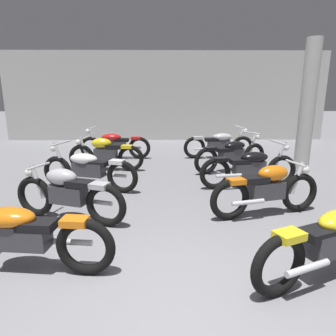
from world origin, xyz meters
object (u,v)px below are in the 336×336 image
object	(u,v)px
motorcycle_right_row_4	(219,143)
motorcycle_right_row_2	(250,167)
motorcycle_right_row_0	(334,239)
support_pillar	(307,109)
motorcycle_left_row_4	(114,144)
motorcycle_left_row_3	(105,153)
motorcycle_left_row_2	(88,169)
motorcycle_left_row_0	(18,234)
motorcycle_left_row_1	(68,193)
motorcycle_right_row_3	(232,154)
motorcycle_right_row_1	(267,189)

from	to	relation	value
motorcycle_right_row_4	motorcycle_right_row_2	bearing A→B (deg)	-87.63
motorcycle_right_row_0	support_pillar	bearing A→B (deg)	69.57
motorcycle_left_row_4	motorcycle_right_row_2	distance (m)	4.42
motorcycle_left_row_3	motorcycle_right_row_0	distance (m)	5.75
motorcycle_left_row_2	support_pillar	bearing A→B (deg)	13.95
motorcycle_left_row_0	motorcycle_right_row_4	bearing A→B (deg)	61.05
motorcycle_left_row_1	motorcycle_left_row_3	bearing A→B (deg)	90.13
motorcycle_left_row_1	support_pillar	bearing A→B (deg)	29.65
motorcycle_right_row_4	support_pillar	bearing A→B (deg)	-46.09
motorcycle_right_row_4	motorcycle_left_row_0	bearing A→B (deg)	-118.95
motorcycle_left_row_4	motorcycle_right_row_3	xyz separation A→B (m)	(3.25, -1.53, 0.00)
motorcycle_left_row_2	motorcycle_right_row_2	size ratio (longest dim) A/B	0.98
motorcycle_left_row_2	motorcycle_right_row_4	distance (m)	4.47
motorcycle_right_row_3	motorcycle_right_row_0	bearing A→B (deg)	-89.02
motorcycle_left_row_1	motorcycle_left_row_0	bearing A→B (deg)	-95.16
motorcycle_right_row_1	motorcycle_left_row_4	bearing A→B (deg)	125.65
support_pillar	motorcycle_left_row_4	distance (m)	5.38
support_pillar	motorcycle_right_row_2	bearing A→B (deg)	-145.12
motorcycle_left_row_4	motorcycle_right_row_1	distance (m)	5.46
motorcycle_right_row_4	motorcycle_left_row_4	bearing A→B (deg)	-179.46
motorcycle_left_row_1	motorcycle_right_row_1	world-z (taller)	same
motorcycle_left_row_3	motorcycle_right_row_2	world-z (taller)	motorcycle_right_row_2
motorcycle_left_row_2	motorcycle_left_row_3	world-z (taller)	motorcycle_left_row_2
motorcycle_right_row_0	motorcycle_right_row_1	size ratio (longest dim) A/B	1.05
motorcycle_left_row_0	motorcycle_right_row_0	size ratio (longest dim) A/B	1.07
motorcycle_left_row_3	motorcycle_right_row_4	xyz separation A→B (m)	(3.21, 1.48, -0.01)
motorcycle_left_row_1	motorcycle_left_row_3	distance (m)	3.15
support_pillar	motorcycle_left_row_0	xyz separation A→B (m)	(-5.07, -4.19, -1.15)
motorcycle_left_row_3	motorcycle_left_row_4	distance (m)	1.45
motorcycle_left_row_2	motorcycle_right_row_2	world-z (taller)	same
motorcycle_right_row_4	motorcycle_right_row_3	bearing A→B (deg)	-88.48
motorcycle_right_row_3	motorcycle_right_row_4	bearing A→B (deg)	91.52
motorcycle_left_row_1	motorcycle_right_row_4	world-z (taller)	motorcycle_right_row_4
motorcycle_left_row_1	motorcycle_right_row_0	distance (m)	3.66
motorcycle_left_row_3	motorcycle_right_row_4	bearing A→B (deg)	24.77
motorcycle_right_row_0	motorcycle_right_row_1	world-z (taller)	motorcycle_right_row_0
motorcycle_left_row_3	motorcycle_right_row_0	xyz separation A→B (m)	(3.33, -4.69, -0.01)
support_pillar	motorcycle_right_row_2	size ratio (longest dim) A/B	1.48
motorcycle_right_row_1	motorcycle_right_row_2	world-z (taller)	motorcycle_right_row_2
motorcycle_right_row_0	motorcycle_right_row_4	world-z (taller)	same
motorcycle_right_row_0	motorcycle_right_row_2	distance (m)	3.23
motorcycle_left_row_0	motorcycle_left_row_1	xyz separation A→B (m)	(0.12, 1.38, 0.01)
support_pillar	motorcycle_left_row_0	bearing A→B (deg)	-140.39
motorcycle_right_row_2	motorcycle_right_row_3	distance (m)	1.38
motorcycle_left_row_4	motorcycle_right_row_4	xyz separation A→B (m)	(3.20, 0.03, 0.00)
motorcycle_left_row_1	motorcycle_right_row_2	size ratio (longest dim) A/B	0.88
motorcycle_left_row_1	motorcycle_right_row_3	world-z (taller)	motorcycle_right_row_3
support_pillar	motorcycle_right_row_1	world-z (taller)	support_pillar
motorcycle_right_row_1	motorcycle_right_row_4	world-z (taller)	motorcycle_right_row_4
motorcycle_left_row_1	motorcycle_left_row_2	xyz separation A→B (m)	(-0.07, 1.57, -0.01)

